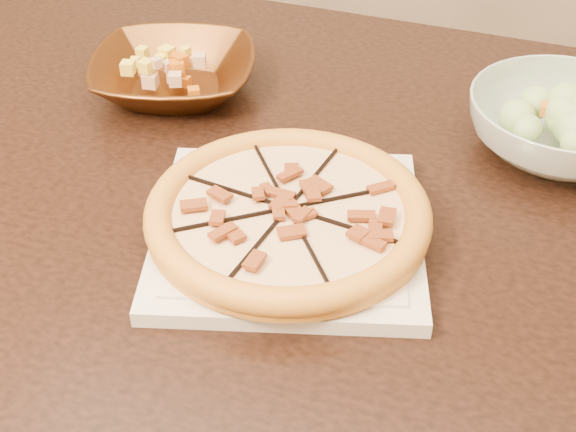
% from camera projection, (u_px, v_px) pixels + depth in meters
% --- Properties ---
extents(dining_table, '(1.48, 0.98, 0.75)m').
position_uv_depth(dining_table, '(265.00, 225.00, 1.05)').
color(dining_table, black).
rests_on(dining_table, floor).
extents(plate, '(0.36, 0.36, 0.02)m').
position_uv_depth(plate, '(288.00, 230.00, 0.88)').
color(plate, silver).
rests_on(plate, dining_table).
extents(pizza, '(0.31, 0.31, 0.03)m').
position_uv_depth(pizza, '(288.00, 213.00, 0.86)').
color(pizza, orange).
rests_on(pizza, plate).
extents(bronze_bowl, '(0.28, 0.28, 0.06)m').
position_uv_depth(bronze_bowl, '(174.00, 75.00, 1.12)').
color(bronze_bowl, brown).
rests_on(bronze_bowl, dining_table).
extents(mixed_dish, '(0.12, 0.11, 0.03)m').
position_uv_depth(mixed_dish, '(171.00, 47.00, 1.09)').
color(mixed_dish, tan).
rests_on(mixed_dish, bronze_bowl).
extents(salad_bowl, '(0.26, 0.26, 0.07)m').
position_uv_depth(salad_bowl, '(563.00, 126.00, 0.99)').
color(salad_bowl, '#B1C2B7').
rests_on(salad_bowl, dining_table).
extents(salad, '(0.12, 0.12, 0.04)m').
position_uv_depth(salad, '(572.00, 87.00, 0.96)').
color(salad, '#BDE384').
rests_on(salad, salad_bowl).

